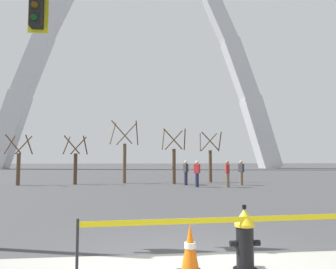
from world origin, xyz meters
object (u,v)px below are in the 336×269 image
fire_hydrant (245,240)px  traffic_cone_by_hydrant (190,249)px  monument_arch (140,57)px  pedestrian_walking_right (186,172)px  pedestrian_near_trees (241,173)px  pedestrian_standing_center (197,173)px  pedestrian_walking_left (228,174)px

fire_hydrant → traffic_cone_by_hydrant: fire_hydrant is taller
monument_arch → pedestrian_walking_right: (2.45, -36.52, -19.63)m
pedestrian_near_trees → pedestrian_standing_center: bearing=-161.8°
monument_arch → pedestrian_walking_left: (4.70, -38.29, -19.63)m
pedestrian_walking_right → traffic_cone_by_hydrant: bearing=-99.0°
fire_hydrant → pedestrian_walking_right: bearing=84.0°
fire_hydrant → monument_arch: monument_arch is taller
pedestrian_standing_center → pedestrian_walking_right: bearing=107.5°
pedestrian_near_trees → fire_hydrant: bearing=-108.9°
fire_hydrant → pedestrian_walking_right: 15.82m
monument_arch → fire_hydrant: bearing=-89.1°
fire_hydrant → traffic_cone_by_hydrant: bearing=-179.5°
traffic_cone_by_hydrant → pedestrian_walking_right: pedestrian_walking_right is taller
traffic_cone_by_hydrant → pedestrian_standing_center: bearing=78.4°
monument_arch → pedestrian_near_trees: monument_arch is taller
pedestrian_standing_center → pedestrian_walking_right: size_ratio=1.00×
traffic_cone_by_hydrant → pedestrian_walking_right: bearing=81.0°
traffic_cone_by_hydrant → pedestrian_near_trees: 16.49m
pedestrian_walking_left → traffic_cone_by_hydrant: bearing=-108.8°
monument_arch → pedestrian_standing_center: size_ratio=32.82×
fire_hydrant → pedestrian_standing_center: size_ratio=0.62×
pedestrian_standing_center → monument_arch: bearing=94.4°
traffic_cone_by_hydrant → pedestrian_walking_left: (4.75, 13.97, 0.46)m
fire_hydrant → pedestrian_walking_left: size_ratio=0.62×
monument_arch → pedestrian_walking_left: size_ratio=32.82×
monument_arch → pedestrian_standing_center: 42.83m
fire_hydrant → pedestrian_near_trees: size_ratio=0.62×
pedestrian_standing_center → pedestrian_walking_right: same height
pedestrian_walking_right → pedestrian_near_trees: 3.60m
fire_hydrant → pedestrian_walking_right: pedestrian_walking_right is taller
monument_arch → pedestrian_standing_center: (2.90, -37.96, -19.63)m
traffic_cone_by_hydrant → pedestrian_walking_right: (2.49, 15.73, 0.46)m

